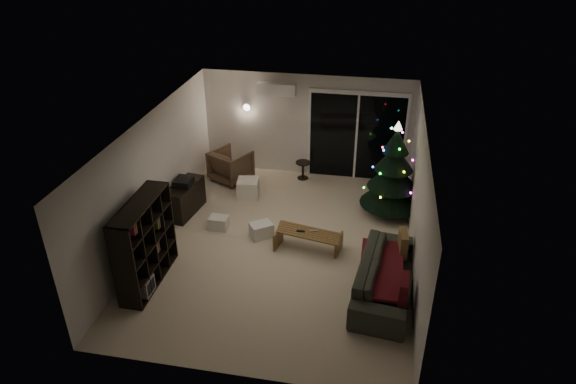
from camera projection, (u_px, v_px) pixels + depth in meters
name	position (u px, v px, depth m)	size (l,w,h in m)	color
room	(315.00, 168.00, 10.78)	(6.50, 7.51, 2.60)	beige
bookshelf	(134.00, 242.00, 8.78)	(0.40, 1.58, 1.58)	black
media_cabinet	(185.00, 199.00, 11.01)	(0.41, 1.09, 0.68)	black
stereo	(184.00, 182.00, 10.81)	(0.34, 0.41, 0.14)	black
armchair	(231.00, 165.00, 12.33)	(0.82, 0.85, 0.77)	#483524
ottoman	(248.00, 188.00, 11.69)	(0.47, 0.47, 0.42)	beige
cardboard_box_a	(219.00, 223.00, 10.55)	(0.37, 0.29, 0.27)	white
cardboard_box_b	(261.00, 230.00, 10.28)	(0.43, 0.32, 0.30)	white
side_table	(303.00, 170.00, 12.48)	(0.35, 0.35, 0.44)	black
floor_lamp	(248.00, 138.00, 12.73)	(0.26, 0.26, 1.63)	black
sofa	(387.00, 276.00, 8.69)	(2.29, 0.90, 0.67)	black
sofa_throw	(381.00, 268.00, 8.63)	(0.72, 1.65, 0.06)	#58111F
cushion_a	(403.00, 243.00, 9.08)	(0.13, 0.44, 0.44)	olive
cushion_b	(404.00, 290.00, 7.96)	(0.13, 0.44, 0.44)	#58111F
coffee_table	(308.00, 241.00, 9.86)	(1.24, 0.43, 0.39)	brown
remote_a	(301.00, 231.00, 9.79)	(0.16, 0.05, 0.02)	black
remote_b	(314.00, 231.00, 9.79)	(0.14, 0.04, 0.02)	slate
christmas_tree	(394.00, 169.00, 10.65)	(1.31, 1.31, 2.11)	black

